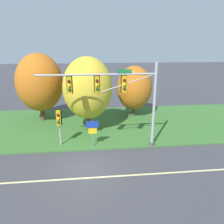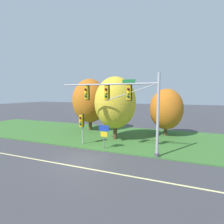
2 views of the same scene
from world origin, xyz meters
TOP-DOWN VIEW (x-y plane):
  - ground_plane at (0.00, 0.00)m, footprint 160.00×160.00m
  - lane_stripe at (0.00, -1.20)m, footprint 36.00×0.16m
  - grass_verge at (0.00, 8.25)m, footprint 48.00×11.50m
  - traffic_signal_mast at (2.54, 2.71)m, footprint 9.07×0.49m
  - pedestrian_signal_near_kerb at (-2.12, 3.46)m, footprint 0.46×0.55m
  - route_sign_post at (0.54, 3.03)m, footprint 0.97×0.08m
  - tree_nearest_road at (-4.76, 10.10)m, footprint 4.85×4.85m
  - tree_left_of_mast at (0.24, 6.79)m, footprint 4.61×4.61m
  - tree_behind_signpost at (5.45, 10.59)m, footprint 3.95×3.95m

SIDE VIEW (x-z plane):
  - ground_plane at x=0.00m, z-range 0.00..0.00m
  - lane_stripe at x=0.00m, z-range 0.00..0.01m
  - grass_verge at x=0.00m, z-range 0.00..0.10m
  - route_sign_post at x=0.54m, z-range 0.48..2.73m
  - pedestrian_signal_near_kerb at x=-2.12m, z-range 0.79..3.90m
  - tree_behind_signpost at x=5.45m, z-range 0.48..6.20m
  - tree_left_of_mast at x=0.24m, z-range 0.70..7.70m
  - tree_nearest_road at x=-4.76m, z-range 0.64..7.81m
  - traffic_signal_mast at x=2.54m, z-range 1.29..8.04m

